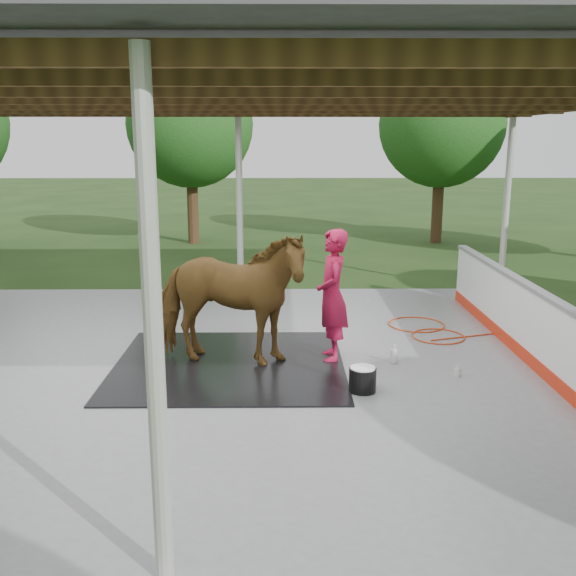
{
  "coord_description": "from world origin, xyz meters",
  "views": [
    {
      "loc": [
        0.89,
        -8.98,
        3.29
      ],
      "look_at": [
        0.99,
        0.31,
        1.15
      ],
      "focal_mm": 40.0,
      "sensor_mm": 36.0,
      "label": 1
    }
  ],
  "objects_px": {
    "horse": "(228,298)",
    "wash_bucket": "(363,379)",
    "handler": "(332,295)",
    "dasher_board": "(534,329)"
  },
  "relations": [
    {
      "from": "wash_bucket",
      "to": "dasher_board",
      "type": "bearing_deg",
      "value": 21.02
    },
    {
      "from": "handler",
      "to": "wash_bucket",
      "type": "xyz_separation_m",
      "value": [
        0.31,
        -1.3,
        -0.82
      ]
    },
    {
      "from": "dasher_board",
      "to": "horse",
      "type": "xyz_separation_m",
      "value": [
        -4.48,
        0.02,
        0.47
      ]
    },
    {
      "from": "wash_bucket",
      "to": "handler",
      "type": "bearing_deg",
      "value": 103.55
    },
    {
      "from": "dasher_board",
      "to": "handler",
      "type": "bearing_deg",
      "value": 174.55
    },
    {
      "from": "horse",
      "to": "wash_bucket",
      "type": "distance_m",
      "value": 2.27
    },
    {
      "from": "handler",
      "to": "wash_bucket",
      "type": "height_order",
      "value": "handler"
    },
    {
      "from": "horse",
      "to": "wash_bucket",
      "type": "xyz_separation_m",
      "value": [
        1.84,
        -1.04,
        -0.85
      ]
    },
    {
      "from": "dasher_board",
      "to": "horse",
      "type": "distance_m",
      "value": 4.51
    },
    {
      "from": "dasher_board",
      "to": "wash_bucket",
      "type": "height_order",
      "value": "dasher_board"
    }
  ]
}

